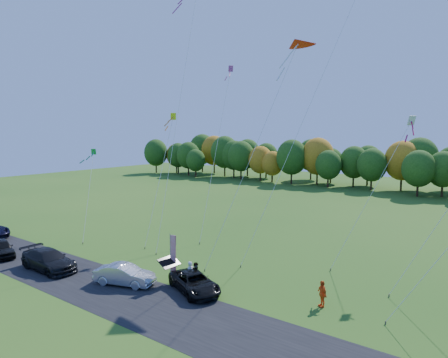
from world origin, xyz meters
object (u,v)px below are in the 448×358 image
Objects in this scene: black_suv at (194,283)px; feather_flag at (173,253)px; person_east at (322,294)px; silver_sedan at (125,275)px.

feather_flag is at bearing 105.44° from black_suv.
feather_flag is (-10.39, -2.59, 1.36)m from person_east.
black_suv is 2.88m from feather_flag.
person_east reaches higher than silver_sedan.
feather_flag is (2.53, 2.35, 1.48)m from silver_sedan.
person_east is at bearing -44.93° from black_suv.
person_east is (12.92, 4.94, 0.12)m from silver_sedan.
feather_flag is (-2.40, 0.39, 1.54)m from black_suv.
feather_flag is at bearing -127.18° from person_east.
silver_sedan is at bearing -120.25° from person_east.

